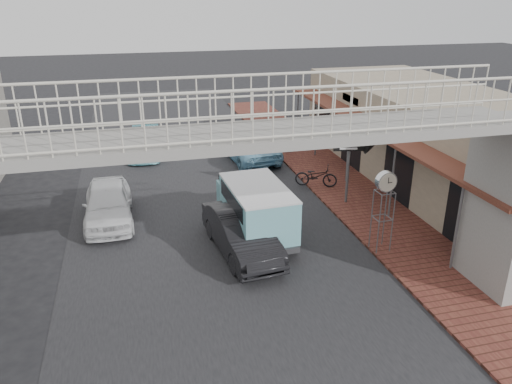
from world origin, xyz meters
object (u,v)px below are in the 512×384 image
motorcycle_far (281,144)px  dark_sedan (242,233)px  motorcycle_near (316,176)px  angkot_far (144,144)px  street_clock (386,185)px  white_hatchback (108,203)px  arrow_sign (371,140)px  angkot_curb (249,147)px  angkot_van (256,204)px

motorcycle_far → dark_sedan: bearing=175.2°
dark_sedan → motorcycle_near: bearing=40.6°
angkot_far → street_clock: bearing=-55.7°
white_hatchback → arrow_sign: 10.43m
angkot_curb → dark_sedan: bearing=69.1°
arrow_sign → motorcycle_near: bearing=134.3°
white_hatchback → street_clock: 10.18m
white_hatchback → motorcycle_near: (8.84, 1.24, -0.16)m
white_hatchback → angkot_van: size_ratio=1.02×
angkot_curb → motorcycle_far: (1.90, 0.47, -0.11)m
dark_sedan → motorcycle_far: 11.08m
street_clock → motorcycle_far: bearing=87.4°
motorcycle_near → arrow_sign: bearing=-124.1°
angkot_van → arrow_sign: bearing=16.6°
dark_sedan → arrow_sign: (5.85, 2.71, 2.02)m
angkot_van → arrow_sign: 5.64m
motorcycle_far → arrow_sign: size_ratio=0.45×
motorcycle_far → street_clock: 11.39m
motorcycle_near → motorcycle_far: size_ratio=1.25×
angkot_van → arrow_sign: (5.14, 1.82, 1.44)m
white_hatchback → motorcycle_near: 8.93m
angkot_far → arrow_sign: bearing=-41.6°
street_clock → dark_sedan: bearing=163.5°
angkot_curb → motorcycle_near: size_ratio=2.55×
angkot_curb → motorcycle_far: size_ratio=3.19×
angkot_curb → angkot_van: (-1.89, -8.77, 0.65)m
angkot_van → dark_sedan: bearing=-131.4°
motorcycle_near → street_clock: size_ratio=0.67×
motorcycle_far → street_clock: size_ratio=0.53×
angkot_van → street_clock: street_clock is taller
dark_sedan → motorcycle_far: bearing=59.3°
angkot_curb → motorcycle_near: (1.90, -4.76, -0.07)m
angkot_van → motorcycle_far: bearing=64.8°
angkot_far → motorcycle_far: 7.31m
dark_sedan → angkot_far: 12.04m
motorcycle_far → arrow_sign: bearing=-150.5°
dark_sedan → angkot_curb: size_ratio=0.94×
street_clock → arrow_sign: 4.06m
angkot_far → arrow_sign: (8.47, -9.05, 2.14)m
angkot_curb → angkot_van: size_ratio=1.10×
angkot_van → motorcycle_far: size_ratio=2.90×
angkot_van → street_clock: (3.80, -2.00, 1.10)m
angkot_far → motorcycle_far: (7.12, -1.63, -0.06)m
white_hatchback → angkot_van: bearing=-29.1°
white_hatchback → angkot_van: 5.78m
angkot_curb → motorcycle_near: angkot_curb is taller
motorcycle_far → angkot_far: bearing=96.3°
arrow_sign → motorcycle_far: bearing=112.9°
angkot_curb → arrow_sign: size_ratio=1.44×
white_hatchback → angkot_van: angkot_van is taller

